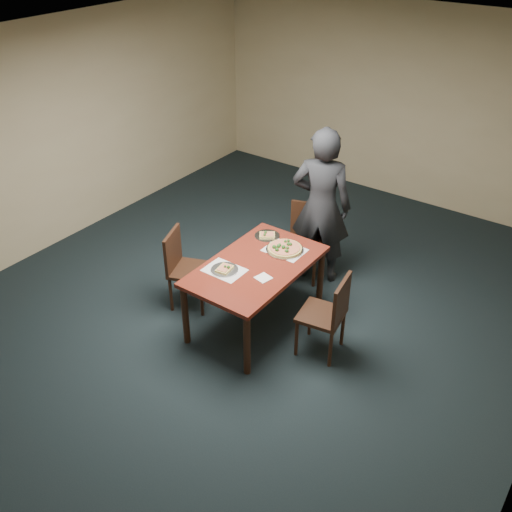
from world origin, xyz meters
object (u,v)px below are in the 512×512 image
Objects in this scene: chair_right at (329,312)px; slice_plate_far at (267,235)px; chair_left at (183,264)px; chair_far at (305,236)px; diner at (321,207)px; slice_plate_near at (225,269)px; pizza_pan at (285,248)px; dining_table at (256,272)px.

slice_plate_far is at bearing -124.06° from chair_right.
chair_far is at bearing -51.71° from chair_left.
diner is at bearing 64.19° from slice_plate_far.
slice_plate_far is (-0.31, -0.64, -0.18)m from diner.
diner reaches higher than chair_left.
diner reaches higher than slice_plate_near.
pizza_pan is at bearing -94.83° from chair_far.
chair_far is 3.25× the size of slice_plate_near.
pizza_pan is (-0.78, 0.38, 0.26)m from chair_right.
slice_plate_far is at bearing -121.89° from chair_far.
chair_right reaches higher than dining_table.
chair_right reaches higher than pizza_pan.
chair_left is 0.48× the size of diner.
slice_plate_near is 1.00× the size of slice_plate_far.
chair_right is 0.90m from pizza_pan.
chair_left reaches higher than dining_table.
chair_left is 1.00× the size of chair_right.
chair_right is 1.46m from diner.
pizza_pan is 1.44× the size of slice_plate_near.
dining_table is 1.65× the size of chair_left.
dining_table is at bearing -103.98° from chair_far.
chair_left is at bearing -138.71° from chair_far.
pizza_pan is (0.17, -0.73, 0.26)m from chair_far.
diner is 0.79m from pizza_pan.
chair_far is 1.43m from slice_plate_near.
chair_right reaches higher than slice_plate_near.
chair_left is at bearing -131.22° from slice_plate_far.
slice_plate_far is (-1.10, 0.51, 0.25)m from chair_right.
chair_left reaches higher than pizza_pan.
chair_far is 0.66m from slice_plate_far.
chair_left is 0.71m from slice_plate_near.
diner is 4.68× the size of pizza_pan.
chair_far is 0.46m from diner.
chair_far is 1.00× the size of chair_left.
chair_right is at bearing -25.87° from pizza_pan.
pizza_pan is at bearing 67.29° from slice_plate_near.
dining_table is at bearing -97.80° from chair_right.
chair_far is at bearing 103.43° from pizza_pan.
chair_far is 3.25× the size of slice_plate_far.
dining_table is 0.88m from chair_right.
chair_left is at bearing 172.07° from slice_plate_near.
chair_right is (0.95, -1.10, 0.00)m from chair_far.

